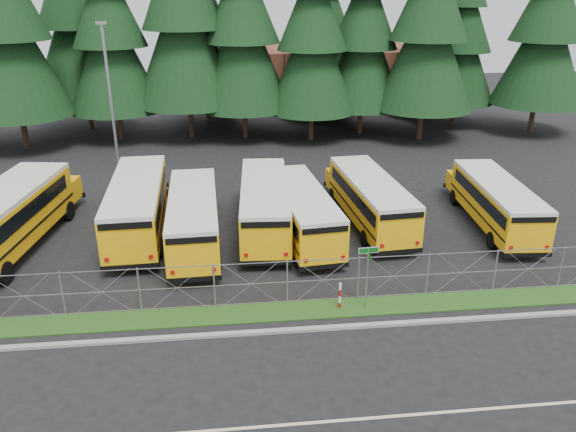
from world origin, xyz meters
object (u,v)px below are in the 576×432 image
at_px(bus_3, 194,219).
at_px(bus_6, 369,200).
at_px(bus_2, 138,206).
at_px(bus_5, 301,212).
at_px(bus_east, 494,203).
at_px(bus_0, 10,221).
at_px(street_sign, 368,265).
at_px(striped_bollard, 340,296).
at_px(bus_4, 265,206).
at_px(light_standard, 110,94).

bearing_deg(bus_3, bus_6, 7.62).
bearing_deg(bus_2, bus_5, -11.62).
xyz_separation_m(bus_5, bus_east, (10.62, 0.12, -0.01)).
distance_m(bus_0, street_sign, 17.83).
bearing_deg(bus_3, street_sign, -46.53).
bearing_deg(bus_5, striped_bollard, -90.88).
distance_m(bus_0, bus_east, 25.16).
relative_size(bus_3, bus_east, 1.03).
bearing_deg(bus_0, striped_bollard, -17.88).
xyz_separation_m(bus_0, bus_east, (25.16, 0.29, -0.25)).
bearing_deg(bus_3, bus_0, 176.36).
xyz_separation_m(bus_2, street_sign, (10.23, -8.89, 0.56)).
xyz_separation_m(bus_4, bus_east, (12.47, -0.75, -0.08)).
bearing_deg(bus_3, light_standard, 113.16).
bearing_deg(bus_5, bus_2, 164.98).
bearing_deg(street_sign, bus_2, 139.01).
xyz_separation_m(bus_2, bus_east, (19.14, -1.25, -0.16)).
relative_size(bus_2, bus_4, 1.06).
height_order(bus_6, striped_bollard, bus_6).
bearing_deg(light_standard, bus_east, -28.36).
distance_m(bus_2, bus_4, 6.69).
bearing_deg(bus_4, bus_6, 6.56).
bearing_deg(street_sign, bus_6, 75.77).
xyz_separation_m(street_sign, light_standard, (-13.11, 19.53, 3.47)).
relative_size(bus_2, bus_5, 1.11).
bearing_deg(street_sign, bus_3, 135.58).
distance_m(bus_2, bus_6, 12.44).
relative_size(bus_5, light_standard, 1.00).
xyz_separation_m(bus_east, light_standard, (-22.03, 11.89, 4.18)).
height_order(striped_bollard, light_standard, light_standard).
distance_m(bus_east, light_standard, 25.38).
bearing_deg(street_sign, striped_bollard, 174.17).
bearing_deg(bus_2, bus_east, -6.23).
distance_m(bus_2, light_standard, 11.73).
xyz_separation_m(bus_2, striped_bollard, (9.17, -8.78, -0.88)).
xyz_separation_m(bus_east, street_sign, (-8.91, -7.63, 0.72)).
bearing_deg(striped_bollard, street_sign, -5.83).
height_order(bus_4, light_standard, light_standard).
xyz_separation_m(bus_2, bus_4, (6.67, -0.50, -0.08)).
height_order(bus_0, bus_2, bus_0).
relative_size(bus_3, bus_6, 1.00).
height_order(bus_6, light_standard, light_standard).
bearing_deg(bus_5, bus_6, 11.18).
relative_size(bus_4, bus_east, 1.06).
relative_size(bus_0, bus_6, 1.16).
distance_m(striped_bollard, light_standard, 23.37).
relative_size(bus_2, bus_3, 1.08).
distance_m(bus_4, street_sign, 9.13).
height_order(bus_0, bus_3, bus_0).
bearing_deg(bus_5, bus_east, -5.25).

